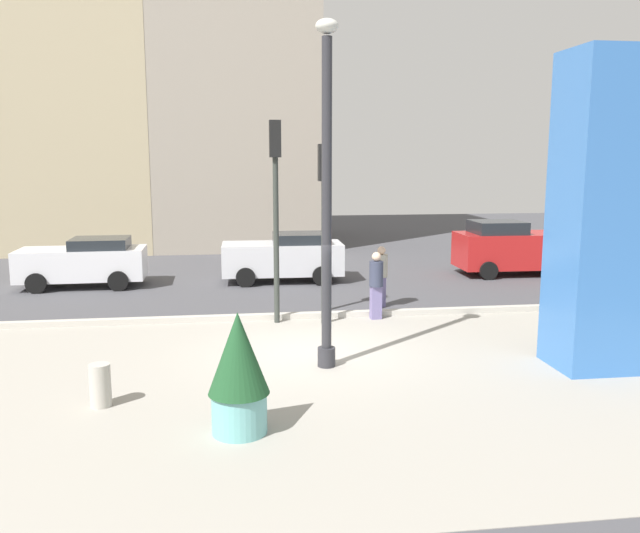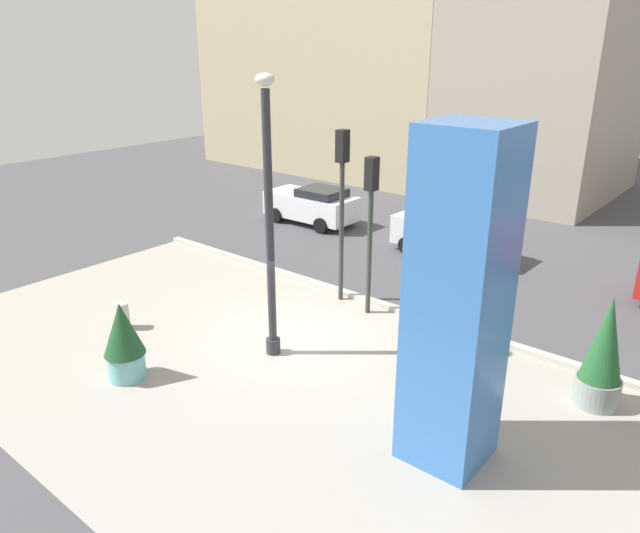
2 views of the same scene
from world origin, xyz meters
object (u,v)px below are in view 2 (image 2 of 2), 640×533
art_pillar_blue (458,305)px  pedestrian_on_sidewalk (457,280)px  lamp_post (270,228)px  potted_plant_mid_plaza (123,340)px  traffic_light_far_side (342,190)px  concrete_bollard (123,316)px  pedestrian_crossing (416,290)px  traffic_light_corner (371,210)px  potted_plant_near_right (603,355)px  car_curb_east (312,205)px  car_passing_lane (452,233)px

art_pillar_blue → pedestrian_on_sidewalk: 6.93m
lamp_post → potted_plant_mid_plaza: (-1.79, -3.02, -2.30)m
traffic_light_far_side → art_pillar_blue: bearing=-36.7°
concrete_bollard → pedestrian_crossing: bearing=41.8°
art_pillar_blue → pedestrian_crossing: size_ratio=3.49×
potted_plant_mid_plaza → traffic_light_corner: traffic_light_corner is taller
potted_plant_mid_plaza → lamp_post: bearing=59.3°
traffic_light_corner → pedestrian_crossing: traffic_light_corner is taller
potted_plant_near_right → car_curb_east: 15.06m
traffic_light_corner → pedestrian_on_sidewalk: traffic_light_corner is taller
traffic_light_far_side → car_passing_lane: bearing=83.4°
car_passing_lane → traffic_light_far_side: bearing=-96.6°
art_pillar_blue → traffic_light_corner: 6.37m
potted_plant_mid_plaza → car_passing_lane: 12.56m
car_passing_lane → pedestrian_on_sidewalk: bearing=-60.5°
car_passing_lane → lamp_post: bearing=-89.6°
traffic_light_far_side → car_passing_lane: size_ratio=1.24×
traffic_light_far_side → pedestrian_on_sidewalk: (3.07, 1.46, -2.44)m
traffic_light_corner → traffic_light_far_side: bearing=168.2°
car_passing_lane → car_curb_east: bearing=-179.3°
traffic_light_corner → car_passing_lane: traffic_light_corner is taller
potted_plant_mid_plaza → car_curb_east: potted_plant_mid_plaza is taller
art_pillar_blue → concrete_bollard: 9.78m
traffic_light_corner → lamp_post: bearing=-97.3°
lamp_post → art_pillar_blue: lamp_post is taller
art_pillar_blue → car_passing_lane: art_pillar_blue is taller
concrete_bollard → traffic_light_corner: size_ratio=0.17×
traffic_light_corner → pedestrian_crossing: size_ratio=2.54×
traffic_light_far_side → traffic_light_corner: traffic_light_far_side is taller
potted_plant_mid_plaza → concrete_bollard: (-2.32, 1.41, -0.62)m
concrete_bollard → traffic_light_corner: bearing=48.1°
potted_plant_mid_plaza → pedestrian_on_sidewalk: (4.12, 8.20, -0.03)m
potted_plant_mid_plaza → pedestrian_on_sidewalk: potted_plant_mid_plaza is taller
potted_plant_mid_plaza → traffic_light_far_side: traffic_light_far_side is taller
concrete_bollard → traffic_light_corner: (4.56, 5.09, 2.69)m
potted_plant_mid_plaza → traffic_light_far_side: 7.24m
concrete_bollard → potted_plant_mid_plaza: bearing=-31.3°
potted_plant_near_right → traffic_light_far_side: size_ratio=0.50×
traffic_light_far_side → pedestrian_crossing: size_ratio=2.86×
potted_plant_near_right → art_pillar_blue: bearing=-115.5°
lamp_post → art_pillar_blue: size_ratio=1.09×
lamp_post → car_passing_lane: 9.73m
traffic_light_corner → pedestrian_crossing: (1.41, 0.26, -2.06)m
car_curb_east → pedestrian_on_sidewalk: size_ratio=2.33×
potted_plant_near_right → traffic_light_corner: traffic_light_corner is taller
art_pillar_blue → pedestrian_on_sidewalk: art_pillar_blue is taller
concrete_bollard → car_curb_east: size_ratio=0.19×
potted_plant_mid_plaza → car_curb_east: bearing=111.4°
traffic_light_corner → concrete_bollard: bearing=-131.9°
lamp_post → pedestrian_crossing: 4.76m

